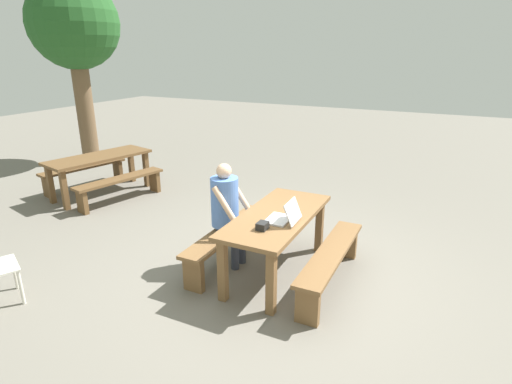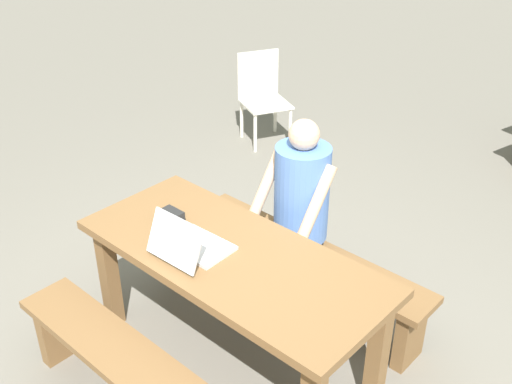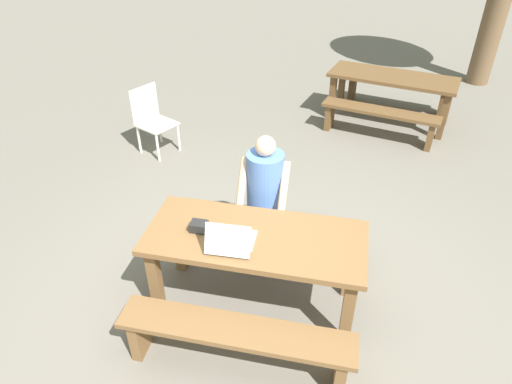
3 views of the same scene
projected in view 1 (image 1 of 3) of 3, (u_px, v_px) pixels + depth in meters
The scene contains 11 objects.
ground_plane at pixel (276, 272), 5.05m from camera, with size 30.00×30.00×0.00m, color slate.
picnic_table_front at pixel (277, 224), 4.84m from camera, with size 1.77×0.77×0.77m.
bench_near at pixel (331, 259), 4.66m from camera, with size 1.75×0.30×0.45m.
bench_far at pixel (228, 237), 5.22m from camera, with size 1.75×0.30×0.45m.
laptop at pixel (284, 216), 4.58m from camera, with size 0.36×0.36×0.25m.
small_pouch at pixel (262, 226), 4.38m from camera, with size 0.14×0.11×0.08m.
person_seated at pixel (227, 207), 5.02m from camera, with size 0.45×0.43×1.31m.
picnic_table_mid at pixel (99, 162), 7.57m from camera, with size 1.97×1.12×0.74m.
bench_mid_south at pixel (120, 184), 7.29m from camera, with size 1.69×0.68×0.44m.
bench_mid_north at pixel (84, 171), 8.04m from camera, with size 1.69×0.68×0.44m.
tree_left at pixel (74, 28), 9.10m from camera, with size 1.98×1.98×4.12m.
Camera 1 is at (-4.10, -1.74, 2.59)m, focal length 28.89 mm.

